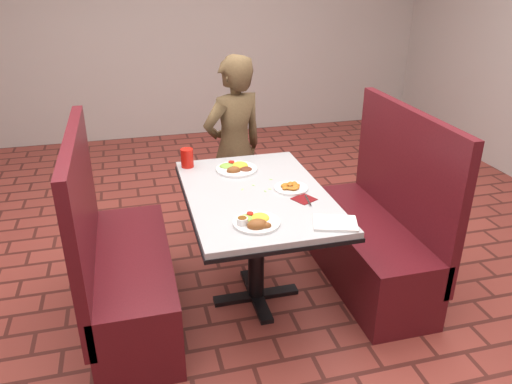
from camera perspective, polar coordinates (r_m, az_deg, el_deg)
dining_table at (r=2.95m, az=0.00°, el=-1.69°), size 0.81×1.21×0.75m
booth_bench_left at (r=3.04m, az=-14.90°, el=-8.83°), size 0.47×1.20×1.17m
booth_bench_right at (r=3.37m, az=13.30°, el=-5.06°), size 0.47×1.20×1.17m
diner_person at (r=3.73m, az=-2.50°, el=4.86°), size 0.60×0.50×1.40m
near_dinner_plate at (r=2.54m, az=-0.04°, el=-3.20°), size 0.24×0.24×0.08m
far_dinner_plate at (r=3.21m, az=-2.26°, el=2.92°), size 0.26×0.26×0.07m
plantain_plate at (r=2.95m, az=4.02°, el=0.54°), size 0.20×0.20×0.03m
maroon_napkin at (r=2.83m, az=5.50°, el=-0.81°), size 0.15×0.15×0.00m
spoon_utensil at (r=2.81m, az=5.97°, el=-0.99°), size 0.03×0.14×0.00m
red_tumbler at (r=3.28m, az=-7.88°, el=3.88°), size 0.08×0.08×0.12m
paper_napkin at (r=2.59m, az=9.04°, el=-3.53°), size 0.26×0.23×0.01m
knife_utensil at (r=2.55m, az=-0.30°, el=-3.50°), size 0.09×0.17×0.00m
fork_utensil at (r=2.57m, az=0.75°, el=-3.33°), size 0.01×0.14×0.00m
lettuce_shreds at (r=2.97m, az=0.45°, el=0.57°), size 0.28×0.32×0.00m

